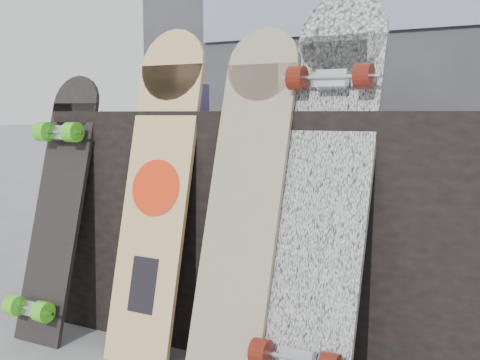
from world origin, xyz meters
The scene contains 9 objects.
vendor_table centered at (0.00, 0.50, 0.40)m, with size 1.60×0.60×0.80m, color black.
booth centered at (0.00, 1.35, 1.10)m, with size 2.40×0.22×2.20m.
merch_box_purple centered at (-0.41, 0.46, 0.85)m, with size 0.18×0.12×0.10m, color #473A77.
merch_box_small centered at (0.23, 0.52, 0.86)m, with size 0.14×0.14×0.12m, color #473A77.
merch_box_flat centered at (0.15, 0.59, 0.83)m, with size 0.22×0.10×0.06m, color #D1B78C.
longboard_geisha centered at (-0.29, 0.15, 0.57)m, with size 0.24×0.27×1.07m.
longboard_celtic centered at (0.04, 0.13, 0.56)m, with size 0.23×0.32×1.06m.
longboard_cascadia centered at (0.28, 0.15, 0.60)m, with size 0.27×0.41×1.15m.
skateboard_dark centered at (-0.71, 0.12, 0.48)m, with size 0.21×0.32×0.93m.
Camera 1 is at (0.88, -1.41, 0.80)m, focal length 45.00 mm.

